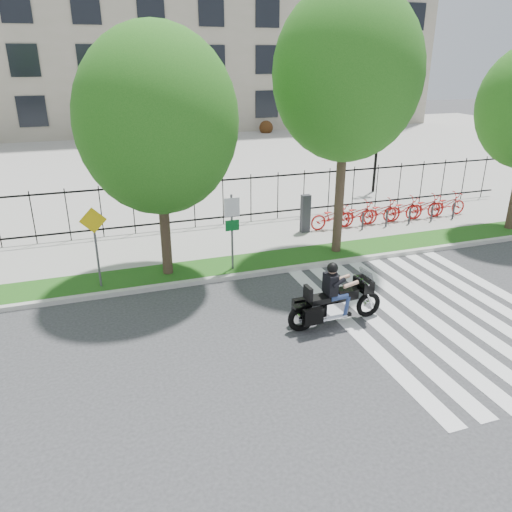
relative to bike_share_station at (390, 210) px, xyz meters
name	(u,v)px	position (x,y,z in m)	size (l,w,h in m)	color
ground	(276,344)	(-7.87, -7.20, -0.65)	(120.00, 120.00, 0.00)	#313133
curb	(230,277)	(-7.87, -3.10, -0.58)	(60.00, 0.20, 0.15)	#BAB8AF
grass_verge	(223,267)	(-7.87, -2.25, -0.58)	(60.00, 1.50, 0.15)	#1A4711
sidewalk	(205,243)	(-7.87, 0.25, -0.58)	(60.00, 3.50, 0.15)	#A3A099
plaza	(146,159)	(-7.87, 17.80, -0.60)	(80.00, 34.00, 0.10)	#A3A099
crosswalk_stripes	(438,314)	(-3.05, -7.20, -0.65)	(5.70, 8.00, 0.01)	silver
iron_fence	(194,203)	(-7.87, 2.00, 0.50)	(30.00, 0.06, 2.00)	black
office_building	(110,18)	(-7.87, 37.72, 9.31)	(60.00, 21.90, 20.15)	gray
lamp_post_right	(378,130)	(2.13, 4.80, 2.55)	(1.06, 0.70, 4.25)	black
street_tree_1	(157,121)	(-9.71, -2.25, 4.25)	(4.71, 4.71, 7.47)	#33241B
street_tree_2	(347,75)	(-3.66, -2.25, 5.45)	(4.77, 4.77, 8.71)	#33241B
bike_share_station	(390,210)	(0.00, 0.00, 0.00)	(7.82, 0.87, 1.50)	#2D2D33
sign_pole_regulatory	(232,222)	(-7.64, -2.62, 1.09)	(0.50, 0.09, 2.50)	#59595B
sign_pole_warning	(95,237)	(-11.81, -2.62, 1.09)	(0.78, 0.09, 2.49)	#59595B
motorcycle_rider	(336,299)	(-6.02, -6.71, 0.06)	(2.78, 0.83, 2.14)	black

